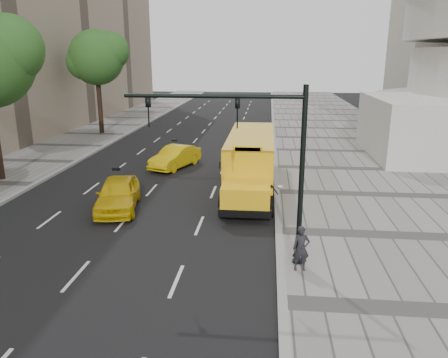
# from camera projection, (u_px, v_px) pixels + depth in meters

# --- Properties ---
(ground) EXTENTS (140.00, 140.00, 0.00)m
(ground) POSITION_uv_depth(u_px,v_px,m) (169.00, 191.00, 24.45)
(ground) COLOR black
(ground) RESTS_ON ground
(sidewalk_museum) EXTENTS (12.00, 140.00, 0.15)m
(sidewalk_museum) POSITION_uv_depth(u_px,v_px,m) (390.00, 196.00, 23.27)
(sidewalk_museum) COLOR gray
(sidewalk_museum) RESTS_ON ground
(curb_museum) EXTENTS (0.30, 140.00, 0.15)m
(curb_museum) POSITION_uv_depth(u_px,v_px,m) (277.00, 193.00, 23.85)
(curb_museum) COLOR gray
(curb_museum) RESTS_ON ground
(curb_far) EXTENTS (0.30, 140.00, 0.15)m
(curb_far) POSITION_uv_depth(u_px,v_px,m) (33.00, 185.00, 25.21)
(curb_far) COLOR gray
(curb_far) RESTS_ON ground
(tree_c) EXTENTS (5.64, 5.02, 9.66)m
(tree_c) POSITION_uv_depth(u_px,v_px,m) (97.00, 57.00, 40.14)
(tree_c) COLOR black
(tree_c) RESTS_ON ground
(school_bus) EXTENTS (2.96, 11.56, 3.19)m
(school_bus) POSITION_uv_depth(u_px,v_px,m) (251.00, 156.00, 24.83)
(school_bus) COLOR yellow
(school_bus) RESTS_ON ground
(taxi_near) EXTENTS (2.70, 4.90, 1.58)m
(taxi_near) POSITION_uv_depth(u_px,v_px,m) (118.00, 194.00, 21.29)
(taxi_near) COLOR #D8B00A
(taxi_near) RESTS_ON ground
(taxi_far) EXTENTS (3.03, 4.67, 1.45)m
(taxi_far) POSITION_uv_depth(u_px,v_px,m) (175.00, 157.00, 29.32)
(taxi_far) COLOR #D8B00A
(taxi_far) RESTS_ON ground
(pedestrian) EXTENTS (0.61, 0.43, 1.60)m
(pedestrian) POSITION_uv_depth(u_px,v_px,m) (301.00, 249.00, 14.86)
(pedestrian) COLOR black
(pedestrian) RESTS_ON sidewalk_museum
(traffic_signal) EXTENTS (6.18, 0.36, 6.40)m
(traffic_signal) POSITION_uv_depth(u_px,v_px,m) (260.00, 154.00, 14.70)
(traffic_signal) COLOR black
(traffic_signal) RESTS_ON ground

